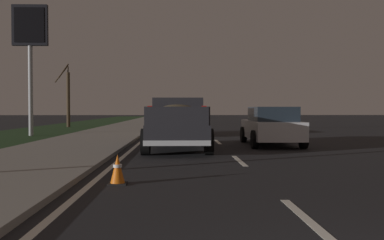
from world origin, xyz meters
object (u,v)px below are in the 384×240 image
(pickup_truck, at_px, (178,122))
(gas_price_sign, at_px, (30,37))
(bare_tree_far, at_px, (68,96))
(traffic_cone_near, at_px, (118,170))
(sedan_white, at_px, (271,126))
(sedan_tan, at_px, (181,121))

(pickup_truck, bearing_deg, gas_price_sign, 45.07)
(pickup_truck, relative_size, bare_tree_far, 1.06)
(traffic_cone_near, bearing_deg, sedan_white, -29.41)
(pickup_truck, xyz_separation_m, gas_price_sign, (7.99, 8.01, 4.35))
(gas_price_sign, relative_size, traffic_cone_near, 12.20)
(pickup_truck, relative_size, gas_price_sign, 0.77)
(sedan_tan, bearing_deg, pickup_truck, 178.95)
(sedan_white, distance_m, traffic_cone_near, 9.93)
(pickup_truck, xyz_separation_m, traffic_cone_near, (-7.01, 1.13, -0.70))
(sedan_white, height_order, sedan_tan, same)
(sedan_white, distance_m, sedan_tan, 7.59)
(gas_price_sign, distance_m, traffic_cone_near, 17.25)
(pickup_truck, height_order, sedan_white, pickup_truck)
(sedan_white, distance_m, bare_tree_far, 21.65)
(pickup_truck, distance_m, traffic_cone_near, 7.13)
(gas_price_sign, bearing_deg, bare_tree_far, 4.72)
(pickup_truck, bearing_deg, sedan_tan, -1.05)
(traffic_cone_near, bearing_deg, bare_tree_far, 16.62)
(bare_tree_far, bearing_deg, gas_price_sign, -175.28)
(gas_price_sign, bearing_deg, pickup_truck, -134.93)
(bare_tree_far, bearing_deg, sedan_white, -144.06)
(sedan_white, distance_m, gas_price_sign, 14.11)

